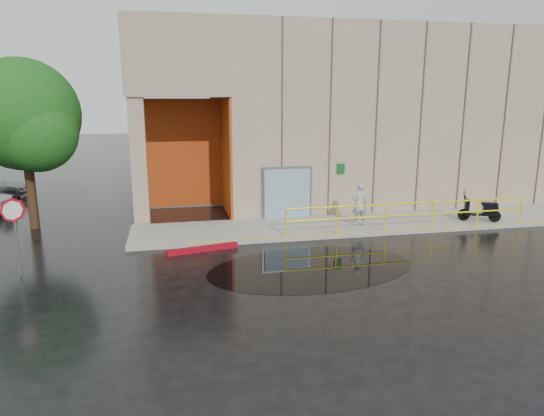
# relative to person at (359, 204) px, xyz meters

# --- Properties ---
(ground) EXTENTS (120.00, 120.00, 0.00)m
(ground) POSITION_rel_person_xyz_m (-2.61, -4.06, -1.00)
(ground) COLOR black
(ground) RESTS_ON ground
(sidewalk) EXTENTS (20.00, 3.00, 0.15)m
(sidewalk) POSITION_rel_person_xyz_m (1.39, 0.44, -0.93)
(sidewalk) COLOR gray
(sidewalk) RESTS_ON ground
(building) EXTENTS (20.00, 10.17, 8.00)m
(building) POSITION_rel_person_xyz_m (2.49, 6.93, 3.20)
(building) COLOR gray
(building) RESTS_ON ground
(guardrail) EXTENTS (9.56, 0.06, 1.03)m
(guardrail) POSITION_rel_person_xyz_m (1.64, -0.91, -0.32)
(guardrail) COLOR yellow
(guardrail) RESTS_ON sidewalk
(person) EXTENTS (0.64, 0.43, 1.70)m
(person) POSITION_rel_person_xyz_m (0.00, 0.00, 0.00)
(person) COLOR #AAAAAF
(person) RESTS_ON sidewalk
(scooter) EXTENTS (1.65, 1.13, 1.25)m
(scooter) POSITION_rel_person_xyz_m (4.98, -0.36, -0.13)
(scooter) COLOR black
(scooter) RESTS_ON sidewalk
(stop_sign) EXTENTS (0.59, 0.42, 2.27)m
(stop_sign) POSITION_rel_person_xyz_m (-11.35, -2.76, 0.68)
(stop_sign) COLOR slate
(stop_sign) RESTS_ON ground
(red_curb) EXTENTS (2.38, 0.68, 0.18)m
(red_curb) POSITION_rel_person_xyz_m (-6.10, -1.56, -0.91)
(red_curb) COLOR maroon
(red_curb) RESTS_ON ground
(puddle) EXTENTS (6.70, 4.52, 0.01)m
(puddle) POSITION_rel_person_xyz_m (-3.02, -3.84, -1.00)
(puddle) COLOR black
(puddle) RESTS_ON ground
(tree_near) EXTENTS (4.15, 4.15, 6.44)m
(tree_near) POSITION_rel_person_xyz_m (-12.16, 2.65, 3.19)
(tree_near) COLOR black
(tree_near) RESTS_ON ground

